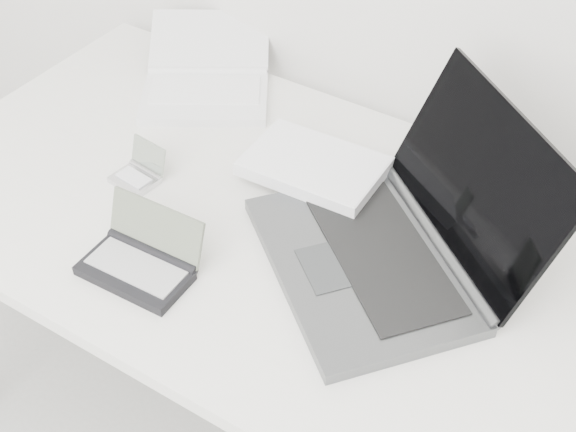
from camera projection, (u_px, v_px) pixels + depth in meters
The scene contains 5 objects.
desk at pixel (314, 253), 1.47m from camera, with size 1.60×0.80×0.73m.
laptop_large at pixel (376, 222), 1.39m from camera, with size 0.65×0.58×0.27m.
netbook_open_white at pixel (206, 81), 1.77m from camera, with size 0.41×0.43×0.09m.
pda_silver at pixel (139, 173), 1.54m from camera, with size 0.09×0.09×0.07m.
palmtop_charcoal at pixel (141, 261), 1.36m from camera, with size 0.19×0.14×0.10m.
Camera 1 is at (0.52, 0.65, 1.72)m, focal length 50.00 mm.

